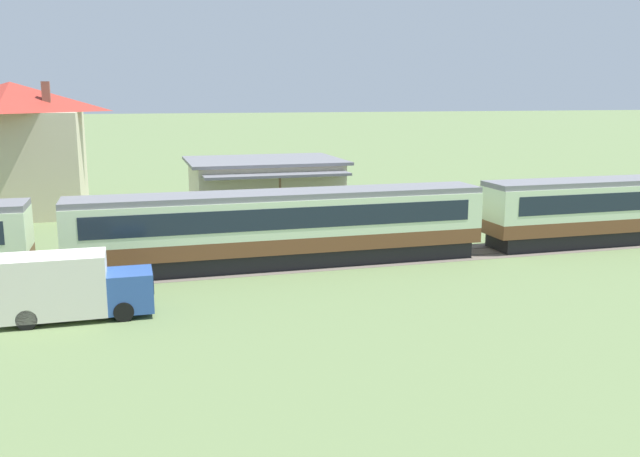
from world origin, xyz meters
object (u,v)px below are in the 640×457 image
station_building (264,193)px  station_house_red_roof (15,146)px  passenger_train (287,224)px  delivery_truck_blue (69,287)px

station_building → station_house_red_roof: 20.35m
station_building → station_house_red_roof: bearing=146.5°
station_building → station_house_red_roof: size_ratio=0.94×
passenger_train → station_building: 10.35m
station_house_red_roof → delivery_truck_blue: station_house_red_roof is taller
passenger_train → station_building: size_ratio=11.31×
station_building → station_house_red_roof: (-16.83, 11.13, 2.68)m
passenger_train → delivery_truck_blue: (-10.37, -6.19, -0.85)m
station_house_red_roof → passenger_train: bearing=-53.3°
passenger_train → station_house_red_roof: (-15.96, 21.44, 2.86)m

